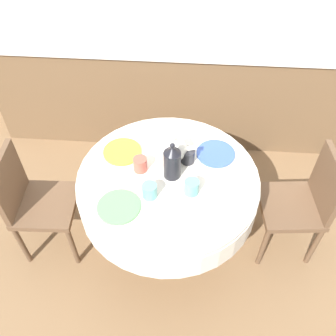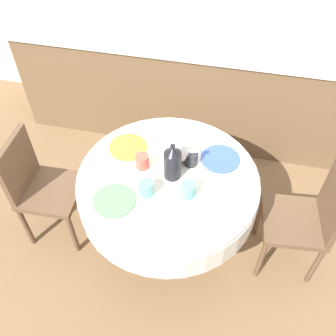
# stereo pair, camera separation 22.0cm
# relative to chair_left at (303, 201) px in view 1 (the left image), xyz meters

# --- Properties ---
(ground_plane) EXTENTS (12.00, 12.00, 0.00)m
(ground_plane) POSITION_rel_chair_left_xyz_m (-0.89, -0.09, -0.49)
(ground_plane) COLOR brown
(kitchen_counter) EXTENTS (3.24, 0.64, 0.95)m
(kitchen_counter) POSITION_rel_chair_left_xyz_m (-0.89, 1.26, -0.02)
(kitchen_counter) COLOR brown
(kitchen_counter) RESTS_ON ground_plane
(dining_table) EXTENTS (1.12, 1.12, 0.76)m
(dining_table) POSITION_rel_chair_left_xyz_m (-0.89, -0.09, 0.14)
(dining_table) COLOR tan
(dining_table) RESTS_ON ground_plane
(chair_left) EXTENTS (0.44, 0.44, 0.87)m
(chair_left) POSITION_rel_chair_left_xyz_m (0.00, 0.00, 0.00)
(chair_left) COLOR brown
(chair_left) RESTS_ON ground_plane
(chair_right) EXTENTS (0.42, 0.42, 0.87)m
(chair_right) POSITION_rel_chair_left_xyz_m (-1.79, -0.13, 0.00)
(chair_right) COLOR brown
(chair_right) RESTS_ON ground_plane
(plate_near_left) EXTENTS (0.25, 0.25, 0.01)m
(plate_near_left) POSITION_rel_chair_left_xyz_m (-1.15, -0.34, 0.28)
(plate_near_left) COLOR #5BA85B
(plate_near_left) RESTS_ON dining_table
(cup_near_left) EXTENTS (0.09, 0.09, 0.09)m
(cup_near_left) POSITION_rel_chair_left_xyz_m (-0.99, -0.24, 0.32)
(cup_near_left) COLOR #5BA39E
(cup_near_left) RESTS_ON dining_table
(plate_near_right) EXTENTS (0.25, 0.25, 0.01)m
(plate_near_right) POSITION_rel_chair_left_xyz_m (-0.67, -0.37, 0.28)
(plate_near_right) COLOR white
(plate_near_right) RESTS_ON dining_table
(cup_near_right) EXTENTS (0.09, 0.09, 0.09)m
(cup_near_right) POSITION_rel_chair_left_xyz_m (-0.75, -0.20, 0.32)
(cup_near_right) COLOR #5BA39E
(cup_near_right) RESTS_ON dining_table
(plate_far_left) EXTENTS (0.25, 0.25, 0.01)m
(plate_far_left) POSITION_rel_chair_left_xyz_m (-1.20, 0.10, 0.28)
(plate_far_left) COLOR yellow
(plate_far_left) RESTS_ON dining_table
(cup_far_left) EXTENTS (0.09, 0.09, 0.09)m
(cup_far_left) POSITION_rel_chair_left_xyz_m (-1.07, -0.04, 0.32)
(cup_far_left) COLOR #CC4C3D
(cup_far_left) RESTS_ON dining_table
(plate_far_right) EXTENTS (0.25, 0.25, 0.01)m
(plate_far_right) POSITION_rel_chair_left_xyz_m (-0.60, 0.13, 0.28)
(plate_far_right) COLOR #3856AD
(plate_far_right) RESTS_ON dining_table
(cup_far_right) EXTENTS (0.09, 0.09, 0.09)m
(cup_far_right) POSITION_rel_chair_left_xyz_m (-0.78, 0.05, 0.32)
(cup_far_right) COLOR #28282D
(cup_far_right) RESTS_ON dining_table
(coffee_carafe) EXTENTS (0.10, 0.10, 0.26)m
(coffee_carafe) POSITION_rel_chair_left_xyz_m (-0.87, -0.07, 0.38)
(coffee_carafe) COLOR black
(coffee_carafe) RESTS_ON dining_table
(teapot) EXTENTS (0.22, 0.16, 0.21)m
(teapot) POSITION_rel_chair_left_xyz_m (-0.87, 0.06, 0.36)
(teapot) COLOR silver
(teapot) RESTS_ON dining_table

